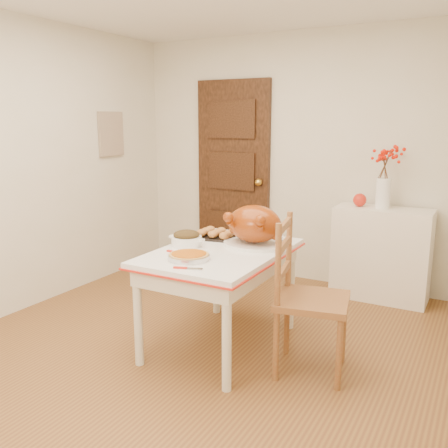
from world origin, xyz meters
The scene contains 18 objects.
floor centered at (0.00, 0.00, 0.00)m, with size 3.50×4.00×0.00m, color brown.
wall_back centered at (0.00, 2.00, 1.25)m, with size 3.50×0.00×2.50m, color silver.
wall_left centered at (-1.75, 0.00, 1.25)m, with size 0.00×4.00×2.50m, color silver.
door_back centered at (-0.70, 1.97, 1.03)m, with size 0.85×0.06×2.06m, color black.
photo_board centered at (-1.73, 1.20, 1.50)m, with size 0.03×0.35×0.45m, color #BBAE8F.
sideboard centered at (0.95, 1.78, 0.43)m, with size 0.85×0.38×0.85m, color white.
kitchen_table centered at (0.13, 0.21, 0.37)m, with size 0.84×1.22×0.73m, color white, non-canonical shape.
chair_oak centered at (0.83, 0.17, 0.52)m, with size 0.46×0.46×1.03m, color brown, non-canonical shape.
berry_vase centered at (0.93, 1.78, 1.14)m, with size 0.30×0.30×0.57m, color white, non-canonical shape.
apple centered at (0.73, 1.78, 0.92)m, with size 0.12×0.12×0.12m, color red.
turkey_platter centered at (0.29, 0.43, 0.88)m, with size 0.47×0.38×0.30m, color #993D0F, non-canonical shape.
pumpkin_pie centered at (0.06, -0.11, 0.76)m, with size 0.28×0.28×0.06m, color #AF5007.
stuffing_dish centered at (-0.15, 0.19, 0.79)m, with size 0.29×0.23×0.11m, color #443114, non-canonical shape.
rolls_tray centered at (-0.06, 0.49, 0.77)m, with size 0.29×0.23×0.08m, color #B96E3A, non-canonical shape.
pie_server centered at (0.17, -0.29, 0.74)m, with size 0.19×0.05×0.01m, color silver, non-canonical shape.
carving_knife centered at (-0.06, -0.03, 0.74)m, with size 0.26×0.06×0.01m, color silver, non-canonical shape.
drinking_glass centered at (0.21, 0.69, 0.78)m, with size 0.06×0.06×0.10m, color white.
shaker_pair centered at (0.37, 0.67, 0.78)m, with size 0.09×0.04×0.09m, color white, non-canonical shape.
Camera 1 is at (1.77, -2.73, 1.64)m, focal length 39.08 mm.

